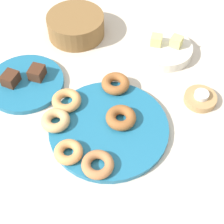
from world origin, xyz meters
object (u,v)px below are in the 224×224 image
at_px(donut_3, 115,84).
at_px(melon_chunk_left, 156,40).
at_px(brownie_far, 37,73).
at_px(donut_5, 66,101).
at_px(candle_holder, 200,99).
at_px(donut_4, 69,152).
at_px(tealight, 202,95).
at_px(donut_0, 121,118).
at_px(fruit_bowl, 165,50).
at_px(donut_2, 98,164).
at_px(basket, 76,25).
at_px(donut_plate, 109,128).
at_px(brownie_near, 10,79).
at_px(donut_1, 56,120).
at_px(cake_plate, 25,83).
at_px(melon_chunk_right, 176,42).

height_order(donut_3, melon_chunk_left, melon_chunk_left).
xyz_separation_m(donut_3, brownie_far, (-0.25, -0.04, 0.00)).
xyz_separation_m(donut_5, candle_holder, (0.38, 0.15, -0.02)).
bearing_deg(donut_4, tealight, 45.33).
distance_m(brownie_far, candle_holder, 0.52).
height_order(donut_0, fruit_bowl, donut_0).
relative_size(donut_5, brownie_far, 1.75).
bearing_deg(melon_chunk_left, donut_5, -121.19).
bearing_deg(donut_3, donut_2, -81.69).
height_order(donut_4, basket, basket).
xyz_separation_m(donut_plate, brownie_near, (-0.35, 0.07, 0.03)).
distance_m(donut_1, cake_plate, 0.20).
xyz_separation_m(fruit_bowl, melon_chunk_left, (-0.03, 0.00, 0.03)).
bearing_deg(donut_4, melon_chunk_right, 69.39).
bearing_deg(tealight, brownie_far, -171.73).
xyz_separation_m(donut_5, melon_chunk_left, (0.20, 0.33, 0.02)).
xyz_separation_m(donut_5, brownie_near, (-0.20, 0.02, 0.01)).
bearing_deg(donut_5, candle_holder, 21.23).
bearing_deg(candle_holder, donut_0, -142.36).
bearing_deg(donut_plate, brownie_near, 169.31).
bearing_deg(donut_0, tealight, 37.64).
xyz_separation_m(brownie_near, melon_chunk_left, (0.40, 0.30, 0.02)).
xyz_separation_m(donut_2, basket, (-0.26, 0.50, 0.01)).
distance_m(brownie_near, candle_holder, 0.60).
relative_size(donut_4, donut_5, 0.89).
distance_m(donut_4, cake_plate, 0.32).
bearing_deg(brownie_far, melon_chunk_left, 37.37).
xyz_separation_m(donut_5, brownie_far, (-0.13, 0.07, 0.01)).
distance_m(donut_2, melon_chunk_left, 0.50).
height_order(donut_2, candle_holder, donut_2).
height_order(donut_5, brownie_near, brownie_near).
distance_m(cake_plate, brownie_near, 0.05).
height_order(donut_4, tealight, donut_4).
relative_size(donut_plate, candle_holder, 3.50).
bearing_deg(donut_5, donut_3, 42.65).
relative_size(donut_plate, brownie_far, 6.84).
bearing_deg(tealight, melon_chunk_right, 122.08).
relative_size(tealight, melon_chunk_right, 1.25).
height_order(tealight, melon_chunk_right, melon_chunk_right).
xyz_separation_m(donut_4, candle_holder, (0.31, 0.31, -0.02)).
bearing_deg(donut_plate, donut_4, -120.97).
bearing_deg(donut_plate, donut_3, 100.45).
relative_size(donut_4, cake_plate, 0.32).
distance_m(fruit_bowl, melon_chunk_left, 0.05).
bearing_deg(tealight, candle_holder, 0.00).
bearing_deg(melon_chunk_left, melon_chunk_right, 12.09).
distance_m(donut_0, melon_chunk_right, 0.36).
height_order(brownie_far, melon_chunk_left, melon_chunk_left).
bearing_deg(basket, donut_3, -44.88).
bearing_deg(melon_chunk_right, melon_chunk_left, -167.91).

